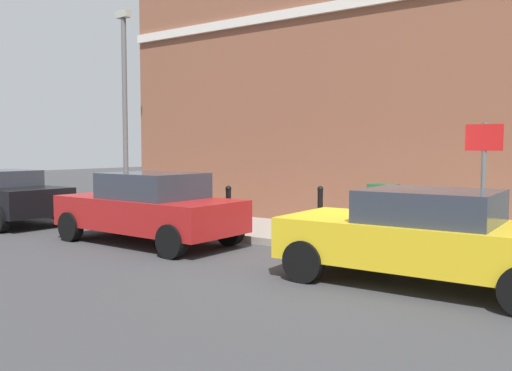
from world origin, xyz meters
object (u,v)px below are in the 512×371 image
at_px(car_red, 149,207).
at_px(street_sign, 483,170).
at_px(lamppost, 125,103).
at_px(car_yellow, 424,236).
at_px(bollard_far_kerb, 228,207).
at_px(utility_cabinet, 383,214).
at_px(bollard_near_cabinet, 320,208).

distance_m(car_red, street_sign, 6.56).
height_order(car_red, street_sign, street_sign).
xyz_separation_m(car_red, lamppost, (2.45, 3.53, 2.53)).
distance_m(car_yellow, bollard_far_kerb, 5.13).
distance_m(utility_cabinet, lamppost, 8.17).
relative_size(utility_cabinet, bollard_far_kerb, 1.11).
bearing_deg(utility_cabinet, bollard_far_kerb, 106.65).
relative_size(bollard_near_cabinet, street_sign, 0.45).
relative_size(street_sign, lamppost, 0.40).
relative_size(utility_cabinet, lamppost, 0.20).
relative_size(car_red, utility_cabinet, 3.70).
bearing_deg(street_sign, car_red, 104.06).
distance_m(car_red, lamppost, 4.99).
relative_size(car_yellow, utility_cabinet, 3.62).
distance_m(utility_cabinet, bollard_far_kerb, 3.38).
distance_m(bollard_far_kerb, lamppost, 5.30).
bearing_deg(car_red, lamppost, -33.24).
bearing_deg(car_yellow, utility_cabinet, -57.90).
xyz_separation_m(bollard_far_kerb, street_sign, (0.11, -5.33, 0.96)).
xyz_separation_m(utility_cabinet, street_sign, (-0.85, -2.09, 0.98)).
bearing_deg(bollard_near_cabinet, lamppost, 90.75).
height_order(car_yellow, bollard_near_cabinet, car_yellow).
bearing_deg(utility_cabinet, street_sign, -112.20).
height_order(car_red, bollard_near_cabinet, car_red).
bearing_deg(car_red, street_sign, -164.44).
height_order(car_red, bollard_far_kerb, car_red).
height_order(car_red, utility_cabinet, car_red).
xyz_separation_m(car_yellow, street_sign, (1.67, -0.44, 0.92)).
distance_m(bollard_near_cabinet, street_sign, 3.83).
xyz_separation_m(car_red, street_sign, (1.58, -6.30, 0.89)).
xyz_separation_m(bollard_far_kerb, lamppost, (0.99, 4.51, 2.60)).
height_order(car_yellow, lamppost, lamppost).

